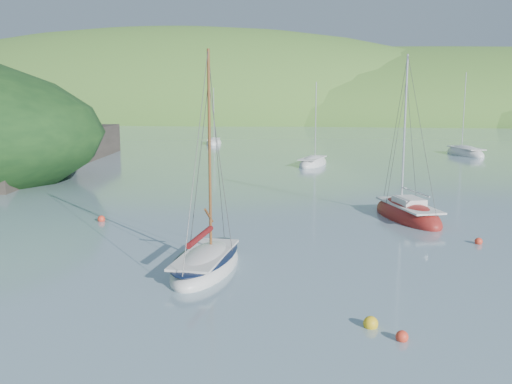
% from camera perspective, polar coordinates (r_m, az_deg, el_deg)
% --- Properties ---
extents(ground, '(700.00, 700.00, 0.00)m').
position_cam_1_polar(ground, '(20.33, -3.20, -11.08)').
color(ground, slate).
rests_on(ground, ground).
extents(shoreline_hills, '(690.00, 135.00, 56.00)m').
position_cam_1_polar(shoreline_hills, '(191.54, 6.47, 7.41)').
color(shoreline_hills, '#306D29').
rests_on(shoreline_hills, ground).
extents(daysailer_white, '(2.40, 6.36, 9.73)m').
position_cam_1_polar(daysailer_white, '(24.16, -5.02, -7.16)').
color(daysailer_white, silver).
rests_on(daysailer_white, ground).
extents(sloop_red, '(4.88, 7.40, 10.38)m').
position_cam_1_polar(sloop_red, '(34.90, 14.90, -2.24)').
color(sloop_red, maroon).
rests_on(sloop_red, ground).
extents(distant_sloop_a, '(3.48, 6.86, 9.34)m').
position_cam_1_polar(distant_sloop_a, '(59.91, 5.71, 2.85)').
color(distant_sloop_a, silver).
rests_on(distant_sloop_a, ground).
extents(distant_sloop_b, '(5.00, 8.07, 10.85)m').
position_cam_1_polar(distant_sloop_b, '(74.44, 20.18, 3.64)').
color(distant_sloop_b, silver).
rests_on(distant_sloop_b, ground).
extents(distant_sloop_c, '(3.37, 6.65, 9.05)m').
position_cam_1_polar(distant_sloop_c, '(86.15, -4.24, 4.92)').
color(distant_sloop_c, silver).
rests_on(distant_sloop_c, ground).
extents(mooring_buoys, '(20.90, 13.96, 0.47)m').
position_cam_1_polar(mooring_buoys, '(23.79, 2.34, -7.65)').
color(mooring_buoys, yellow).
rests_on(mooring_buoys, ground).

